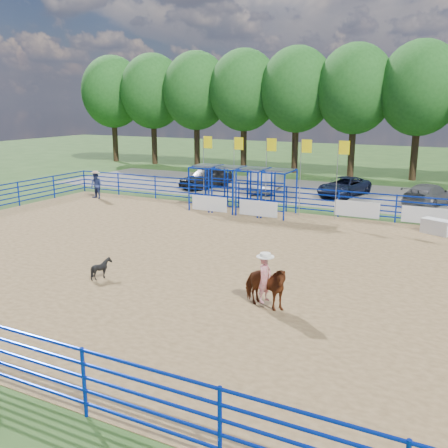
{
  "coord_description": "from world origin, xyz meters",
  "views": [
    {
      "loc": [
        9.4,
        -16.6,
        6.1
      ],
      "look_at": [
        0.54,
        1.0,
        1.3
      ],
      "focal_mm": 40.0,
      "sensor_mm": 36.0,
      "label": 1
    }
  ],
  "objects_px": {
    "car_a": "(206,177)",
    "car_d": "(428,195)",
    "spectator_cowboy": "(96,185)",
    "car_c": "(344,187)",
    "horse_and_rider": "(265,281)",
    "car_b": "(266,180)",
    "announcer_table": "(437,227)",
    "calf": "(102,268)"
  },
  "relations": [
    {
      "from": "car_a",
      "to": "car_d",
      "type": "distance_m",
      "value": 15.25
    },
    {
      "from": "car_d",
      "to": "spectator_cowboy",
      "type": "bearing_deg",
      "value": 38.0
    },
    {
      "from": "car_a",
      "to": "car_c",
      "type": "height_order",
      "value": "car_a"
    },
    {
      "from": "horse_and_rider",
      "to": "car_a",
      "type": "xyz_separation_m",
      "value": [
        -12.28,
        18.7,
        -0.11
      ]
    },
    {
      "from": "spectator_cowboy",
      "to": "car_d",
      "type": "distance_m",
      "value": 20.86
    },
    {
      "from": "car_c",
      "to": "car_d",
      "type": "distance_m",
      "value": 5.44
    },
    {
      "from": "car_b",
      "to": "spectator_cowboy",
      "type": "bearing_deg",
      "value": 30.09
    },
    {
      "from": "car_c",
      "to": "car_d",
      "type": "height_order",
      "value": "car_d"
    },
    {
      "from": "car_a",
      "to": "car_b",
      "type": "bearing_deg",
      "value": 22.98
    },
    {
      "from": "announcer_table",
      "to": "car_c",
      "type": "bearing_deg",
      "value": 128.2
    },
    {
      "from": "announcer_table",
      "to": "car_a",
      "type": "relative_size",
      "value": 0.3
    },
    {
      "from": "spectator_cowboy",
      "to": "announcer_table",
      "type": "bearing_deg",
      "value": 0.63
    },
    {
      "from": "car_d",
      "to": "car_c",
      "type": "bearing_deg",
      "value": 7.69
    },
    {
      "from": "spectator_cowboy",
      "to": "car_b",
      "type": "bearing_deg",
      "value": 41.23
    },
    {
      "from": "car_d",
      "to": "car_b",
      "type": "bearing_deg",
      "value": 15.91
    },
    {
      "from": "spectator_cowboy",
      "to": "car_d",
      "type": "relative_size",
      "value": 0.39
    },
    {
      "from": "horse_and_rider",
      "to": "car_b",
      "type": "xyz_separation_m",
      "value": [
        -7.77,
        19.29,
        -0.04
      ]
    },
    {
      "from": "spectator_cowboy",
      "to": "car_b",
      "type": "xyz_separation_m",
      "value": [
        8.75,
        7.67,
        -0.08
      ]
    },
    {
      "from": "car_c",
      "to": "car_b",
      "type": "bearing_deg",
      "value": -157.71
    },
    {
      "from": "horse_and_rider",
      "to": "calf",
      "type": "height_order",
      "value": "horse_and_rider"
    },
    {
      "from": "horse_and_rider",
      "to": "announcer_table",
      "type": "bearing_deg",
      "value": 71.48
    },
    {
      "from": "announcer_table",
      "to": "car_c",
      "type": "distance_m",
      "value": 10.32
    },
    {
      "from": "spectator_cowboy",
      "to": "car_c",
      "type": "distance_m",
      "value": 16.39
    },
    {
      "from": "spectator_cowboy",
      "to": "car_c",
      "type": "height_order",
      "value": "spectator_cowboy"
    },
    {
      "from": "calf",
      "to": "car_c",
      "type": "xyz_separation_m",
      "value": [
        3.74,
        20.14,
        0.24
      ]
    },
    {
      "from": "calf",
      "to": "car_c",
      "type": "bearing_deg",
      "value": -38.66
    },
    {
      "from": "calf",
      "to": "car_d",
      "type": "distance_m",
      "value": 21.3
    },
    {
      "from": "car_a",
      "to": "horse_and_rider",
      "type": "bearing_deg",
      "value": -41.11
    },
    {
      "from": "car_a",
      "to": "car_b",
      "type": "distance_m",
      "value": 4.55
    },
    {
      "from": "car_c",
      "to": "announcer_table",
      "type": "bearing_deg",
      "value": -36.63
    },
    {
      "from": "spectator_cowboy",
      "to": "car_a",
      "type": "xyz_separation_m",
      "value": [
        4.24,
        7.08,
        -0.15
      ]
    },
    {
      "from": "spectator_cowboy",
      "to": "car_d",
      "type": "height_order",
      "value": "spectator_cowboy"
    },
    {
      "from": "car_c",
      "to": "spectator_cowboy",
      "type": "bearing_deg",
      "value": -134.25
    },
    {
      "from": "car_d",
      "to": "announcer_table",
      "type": "bearing_deg",
      "value": 115.04
    },
    {
      "from": "announcer_table",
      "to": "car_c",
      "type": "relative_size",
      "value": 0.3
    },
    {
      "from": "spectator_cowboy",
      "to": "car_c",
      "type": "bearing_deg",
      "value": 30.57
    },
    {
      "from": "announcer_table",
      "to": "spectator_cowboy",
      "type": "bearing_deg",
      "value": -179.37
    },
    {
      "from": "horse_and_rider",
      "to": "car_b",
      "type": "distance_m",
      "value": 20.8
    },
    {
      "from": "car_c",
      "to": "car_d",
      "type": "xyz_separation_m",
      "value": [
        5.37,
        -0.89,
        0.03
      ]
    },
    {
      "from": "announcer_table",
      "to": "horse_and_rider",
      "type": "height_order",
      "value": "horse_and_rider"
    },
    {
      "from": "car_b",
      "to": "car_d",
      "type": "xyz_separation_m",
      "value": [
        10.73,
        -0.22,
        -0.16
      ]
    },
    {
      "from": "horse_and_rider",
      "to": "spectator_cowboy",
      "type": "height_order",
      "value": "horse_and_rider"
    }
  ]
}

